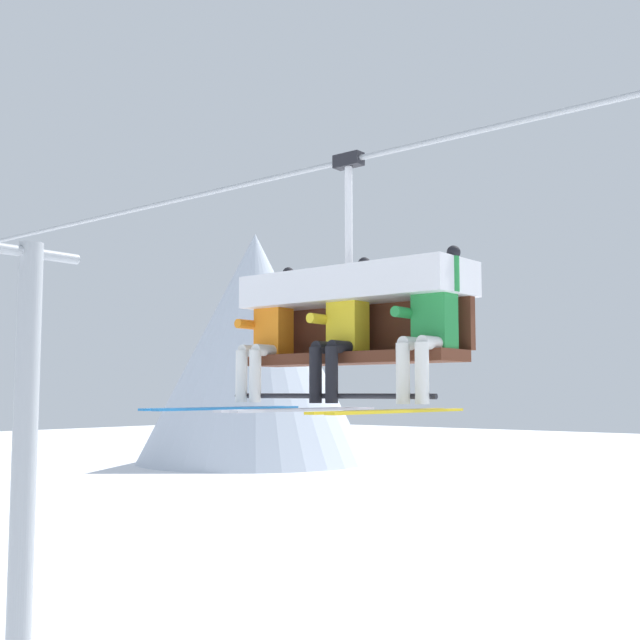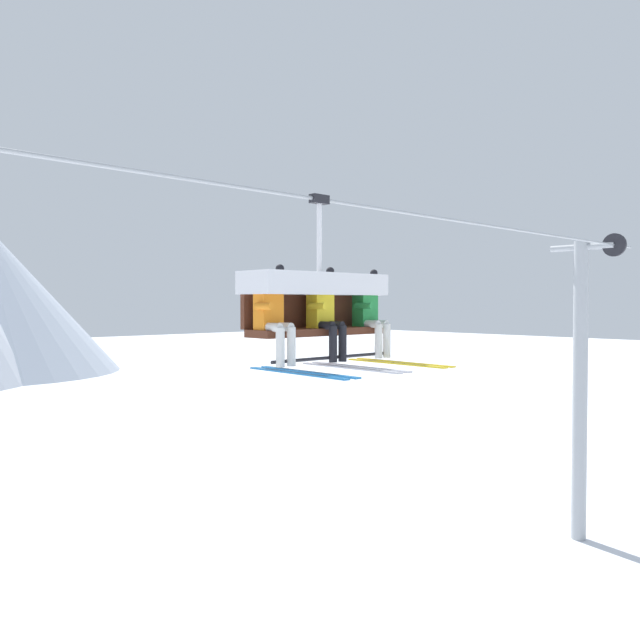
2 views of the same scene
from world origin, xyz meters
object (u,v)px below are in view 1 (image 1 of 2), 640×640
lift_tower_near (22,482)px  skier_green (427,326)px  chairlift_chair (354,303)px  skier_yellow (340,331)px  skier_orange (265,336)px

lift_tower_near → skier_green: 7.79m
chairlift_chair → skier_yellow: bearing=-89.1°
skier_orange → skier_green: 1.79m
chairlift_chair → skier_yellow: 0.35m
lift_tower_near → chairlift_chair: (6.62, -0.71, 2.11)m
skier_yellow → skier_green: (0.89, 0.00, 0.00)m
lift_tower_near → chairlift_chair: bearing=-6.1°
chairlift_chair → skier_orange: bearing=-166.5°
lift_tower_near → skier_green: bearing=-7.0°
lift_tower_near → skier_green: size_ratio=4.52×
skier_yellow → skier_green: 0.89m
lift_tower_near → skier_green: (7.51, -0.92, 1.84)m
chairlift_chair → skier_orange: (-0.89, -0.21, -0.27)m
chairlift_chair → skier_orange: size_ratio=1.30×
skier_orange → lift_tower_near: bearing=170.9°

